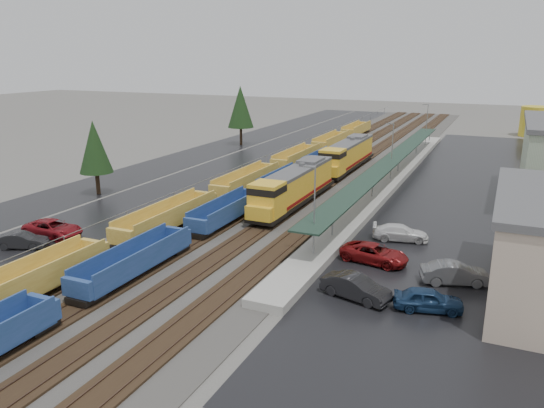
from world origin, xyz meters
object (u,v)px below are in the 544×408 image
Objects in this scene: locomotive_trail at (347,155)px; well_string_yellow at (247,182)px; storage_tank at (536,122)px; parked_car_east_b at (374,254)px; parked_car_east_d at (428,300)px; parked_car_east_c at (400,233)px; well_string_blue at (187,234)px; parked_car_east_a at (356,288)px; parked_car_east_e at (455,274)px; parked_car_west_b at (22,241)px; parked_car_west_c at (53,229)px; locomotive_lead at (293,187)px.

well_string_yellow is (-8.00, -16.46, -1.20)m from locomotive_trail.
storage_tank reaches higher than parked_car_east_b.
storage_tank reaches higher than parked_car_east_d.
parked_car_east_c is at bearing -26.77° from well_string_yellow.
parked_car_east_a is at bearing -14.47° from well_string_blue.
parked_car_east_e is at bearing -95.04° from storage_tank.
parked_car_east_c is (21.05, -10.62, -0.44)m from well_string_yellow.
parked_car_east_e reaches higher than parked_car_east_b.
parked_car_east_a is at bearing 165.17° from parked_car_east_c.
parked_car_east_a reaches higher than parked_car_east_c.
parked_car_east_c is at bearing -64.27° from locomotive_trail.
well_string_blue is at bearing -96.30° from locomotive_trail.
locomotive_trail is 4.52× the size of parked_car_west_b.
well_string_yellow is 20.14× the size of parked_car_west_c.
well_string_yellow is 20.19m from well_string_blue.
locomotive_lead is 14.49m from parked_car_east_c.
storage_tank is (30.06, 85.55, 2.00)m from well_string_blue.
parked_car_west_c is at bearing 111.10° from parked_car_east_b.
storage_tank reaches higher than parked_car_east_c.
storage_tank is at bearing 62.62° from well_string_yellow.
parked_car_west_c is 29.52m from parked_car_east_b.
well_string_yellow is at bearing -21.52° from parked_car_west_c.
parked_car_east_d is at bearing -92.18° from parked_car_west_c.
well_string_yellow is 23.58m from parked_car_east_c.
parked_car_east_b is at bearing 159.14° from parked_car_east_c.
parked_car_east_e reaches higher than parked_car_west_b.
well_string_blue is 18.97× the size of parked_car_east_d.
parked_car_east_c is (29.81, 12.26, -0.07)m from parked_car_west_c.
parked_car_east_e is at bearing -62.08° from locomotive_trail.
parked_car_west_b is (-8.91, -26.28, -0.46)m from well_string_yellow.
well_string_yellow is 27.75m from parked_car_west_b.
parked_car_east_b is 6.36m from parked_car_east_c.
locomotive_trail is 42.79m from parked_car_west_c.
parked_car_west_b is (-16.91, -21.74, -1.66)m from locomotive_lead.
parked_car_east_b is at bearing -95.42° from parked_car_west_b.
locomotive_lead reaches higher than parked_car_west_b.
locomotive_lead is at bearing -110.34° from storage_tank.
parked_car_east_c is at bearing -24.98° from locomotive_lead.
parked_car_east_b is at bearing -78.90° from parked_car_west_c.
storage_tank is at bearing -19.10° from parked_car_east_d.
parked_car_east_e is at bearing -95.76° from parked_car_east_b.
parked_car_west_b is 3.41m from parked_car_west_c.
parked_car_east_e is (35.38, 4.21, 0.02)m from parked_car_west_c.
parked_car_east_e is at bearing -101.19° from parked_car_west_b.
parked_car_west_b is at bearing -108.73° from well_string_yellow.
parked_car_west_c is at bearing -132.42° from locomotive_lead.
parked_car_west_c is (-16.76, -39.34, -1.57)m from locomotive_trail.
locomotive_lead is 23.42m from parked_car_east_e.
parked_car_east_b is at bearing 56.60° from parked_car_east_e.
parked_car_east_d is 0.92× the size of parked_car_east_e.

